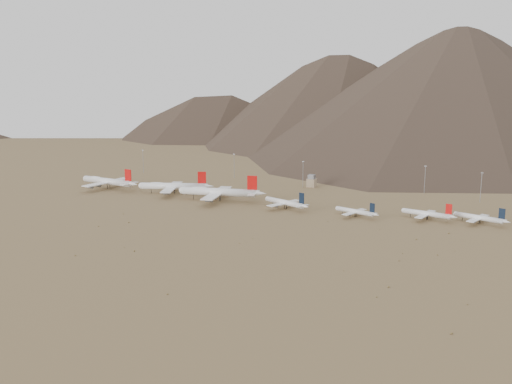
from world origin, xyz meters
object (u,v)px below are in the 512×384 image
at_px(widebody_centre, 173,186).
at_px(narrowbody_b, 356,212).
at_px(widebody_west, 108,181).
at_px(widebody_east, 219,192).
at_px(narrowbody_a, 286,203).
at_px(control_tower, 312,181).

distance_m(widebody_centre, narrowbody_b, 174.74).
bearing_deg(widebody_west, widebody_east, 4.81).
height_order(widebody_west, narrowbody_b, widebody_west).
relative_size(narrowbody_a, narrowbody_b, 1.21).
bearing_deg(widebody_east, control_tower, 50.11).
bearing_deg(widebody_centre, widebody_west, 164.12).
xyz_separation_m(widebody_centre, narrowbody_a, (115.68, -12.29, -2.06)).
bearing_deg(widebody_centre, control_tower, 18.80).
distance_m(widebody_west, narrowbody_a, 185.49).
relative_size(widebody_east, narrowbody_b, 2.06).
xyz_separation_m(widebody_west, control_tower, (171.48, 92.05, -1.87)).
distance_m(widebody_centre, control_tower, 132.95).
height_order(widebody_west, narrowbody_a, widebody_west).
height_order(narrowbody_b, control_tower, narrowbody_b).
bearing_deg(widebody_centre, narrowbody_b, -25.94).
bearing_deg(narrowbody_b, control_tower, 142.43).
distance_m(widebody_centre, widebody_east, 53.22).
bearing_deg(narrowbody_a, control_tower, 119.30).
relative_size(narrowbody_a, control_tower, 3.73).
height_order(widebody_west, widebody_centre, widebody_west).
xyz_separation_m(widebody_west, widebody_centre, (69.70, 6.53, -0.07)).
bearing_deg(narrowbody_a, narrowbody_b, 19.21).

